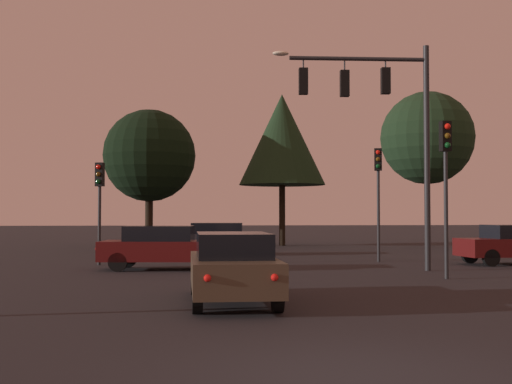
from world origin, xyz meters
name	(u,v)px	position (x,y,z in m)	size (l,w,h in m)	color
ground_plane	(231,254)	(0.00, 24.50, 0.00)	(168.00, 168.00, 0.00)	black
traffic_signal_mast_arm	(382,112)	(4.52, 14.23, 5.42)	(5.41, 0.50, 7.74)	#232326
traffic_light_corner_left	(378,182)	(5.58, 18.34, 3.25)	(0.36, 0.38, 4.60)	#232326
traffic_light_corner_right	(446,168)	(5.60, 11.28, 3.32)	(0.33, 0.37, 4.71)	#232326
traffic_light_median	(99,192)	(-5.43, 17.77, 2.77)	(0.36, 0.38, 3.89)	#232326
car_nearside_lane	(232,266)	(-1.08, 6.60, 0.80)	(1.79, 4.68, 1.52)	#473828
car_crossing_left	(163,247)	(-2.95, 15.50, 0.80)	(4.51, 2.31, 1.52)	#4C0F0F
car_far_lane	(215,238)	(-0.82, 23.75, 0.80)	(4.62, 2.18, 1.52)	#232328
tree_behind_sign	(427,138)	(11.69, 29.24, 6.35)	(5.38, 5.38, 9.05)	black
tree_left_far	(282,140)	(3.64, 32.53, 6.54)	(5.32, 5.32, 9.37)	black
tree_center_horizon	(149,156)	(-4.42, 31.73, 5.40)	(5.46, 5.46, 8.14)	black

